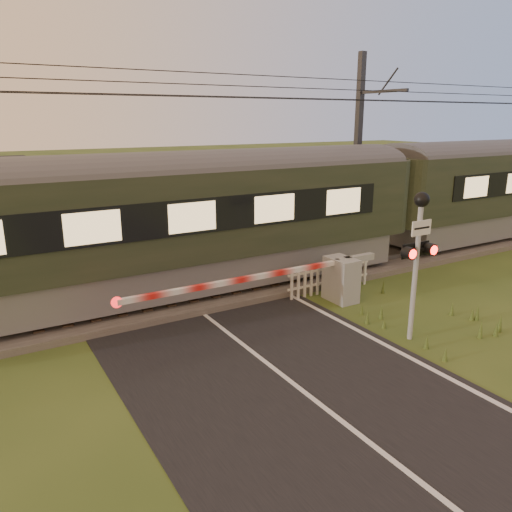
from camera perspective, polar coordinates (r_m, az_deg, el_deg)
ground at (r=9.39m, az=7.10°, el=-16.42°), size 160.00×160.00×0.00m
road at (r=9.25m, az=8.11°, el=-16.96°), size 6.00×140.00×0.03m
track_bed at (r=14.52m, az=-8.71°, el=-4.32°), size 140.00×3.40×0.39m
overhead_wires at (r=13.70m, az=-9.73°, el=18.55°), size 120.00×0.62×0.62m
train at (r=18.26m, az=14.45°, el=6.27°), size 40.48×2.79×3.77m
boom_gate at (r=13.84m, az=8.64°, el=-2.59°), size 7.46×0.95×1.26m
crossing_signal at (r=11.52m, az=18.06°, el=1.71°), size 0.87×0.36×3.42m
picket_fence at (r=14.74m, az=8.46°, el=-2.36°), size 2.94×0.08×0.93m
catenary_mast at (r=20.18m, az=11.66°, el=11.96°), size 0.23×2.47×7.33m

